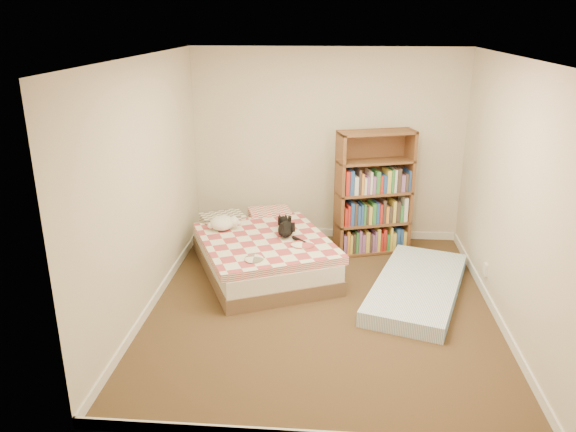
# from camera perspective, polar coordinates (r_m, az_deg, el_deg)

# --- Properties ---
(room) EXTENTS (3.51, 4.01, 2.51)m
(room) POSITION_cam_1_polar(r_m,az_deg,el_deg) (5.45, 3.65, 2.00)
(room) COLOR #3F301B
(room) RESTS_ON ground
(bed) EXTENTS (1.96, 2.25, 0.50)m
(bed) POSITION_cam_1_polar(r_m,az_deg,el_deg) (6.64, -2.61, -3.60)
(bed) COLOR brown
(bed) RESTS_ON room
(bookshelf) EXTENTS (1.02, 0.58, 1.56)m
(bookshelf) POSITION_cam_1_polar(r_m,az_deg,el_deg) (7.12, 8.62, 0.75)
(bookshelf) COLOR brown
(bookshelf) RESTS_ON room
(floor_mattress) EXTENTS (1.35, 2.00, 0.17)m
(floor_mattress) POSITION_cam_1_polar(r_m,az_deg,el_deg) (6.26, 12.98, -7.07)
(floor_mattress) COLOR #7FA7D4
(floor_mattress) RESTS_ON room
(black_cat) EXTENTS (0.29, 0.71, 0.16)m
(black_cat) POSITION_cam_1_polar(r_m,az_deg,el_deg) (6.53, -0.16, -1.20)
(black_cat) COLOR black
(black_cat) RESTS_ON bed
(white_dog) EXTENTS (0.44, 0.44, 0.16)m
(white_dog) POSITION_cam_1_polar(r_m,az_deg,el_deg) (6.70, -6.63, -0.72)
(white_dog) COLOR white
(white_dog) RESTS_ON bed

